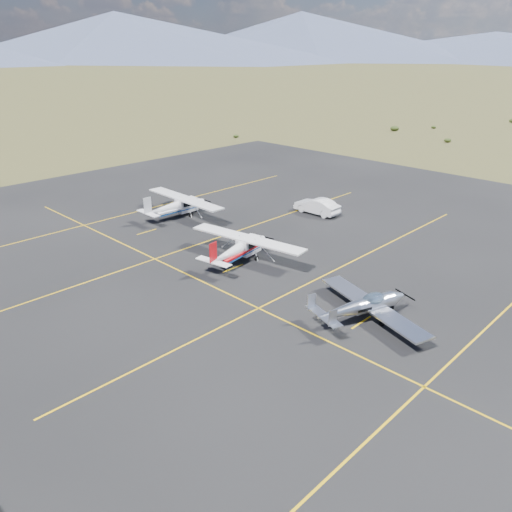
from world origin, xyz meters
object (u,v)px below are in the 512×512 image
aircraft_low_wing (364,306)px  aircraft_plain (176,206)px  sedan (317,206)px  aircraft_cessna (239,248)px

aircraft_low_wing → aircraft_plain: aircraft_plain is taller
aircraft_low_wing → sedan: aircraft_low_wing is taller
aircraft_low_wing → aircraft_plain: 23.54m
aircraft_cessna → sedan: (13.24, 3.06, -0.34)m
aircraft_low_wing → aircraft_cessna: (0.76, 11.39, 0.20)m
aircraft_cessna → sedan: bearing=4.0°
aircraft_low_wing → aircraft_cessna: 11.42m
aircraft_low_wing → aircraft_cessna: bearing=104.6°
aircraft_cessna → sedan: aircraft_cessna is taller
aircraft_plain → aircraft_cessna: bearing=-103.5°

